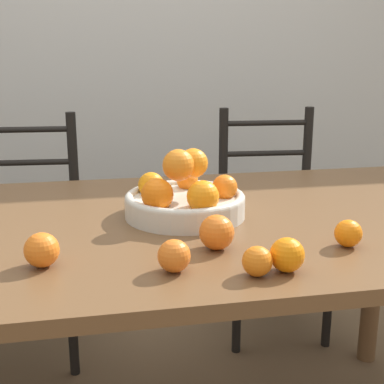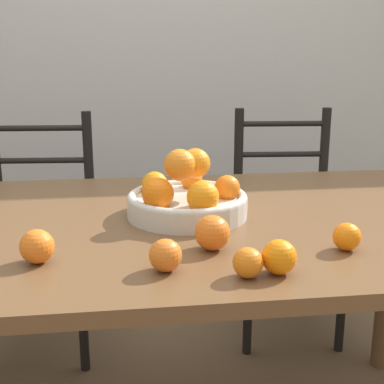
{
  "view_description": "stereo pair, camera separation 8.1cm",
  "coord_description": "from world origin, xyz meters",
  "px_view_note": "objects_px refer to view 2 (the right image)",
  "views": [
    {
      "loc": [
        -0.21,
        -1.32,
        1.2
      ],
      "look_at": [
        0.03,
        -0.07,
        0.86
      ],
      "focal_mm": 50.0,
      "sensor_mm": 36.0,
      "label": 1
    },
    {
      "loc": [
        -0.13,
        -1.33,
        1.2
      ],
      "look_at": [
        0.03,
        -0.07,
        0.86
      ],
      "focal_mm": 50.0,
      "sensor_mm": 36.0,
      "label": 2
    }
  ],
  "objects_px": {
    "chair_right": "(286,224)",
    "chair_left": "(40,235)",
    "fruit_bowl": "(187,197)",
    "orange_loose_4": "(279,257)",
    "orange_loose_2": "(248,263)",
    "orange_loose_1": "(212,233)",
    "orange_loose_3": "(37,246)",
    "orange_loose_5": "(165,255)",
    "orange_loose_0": "(347,237)"
  },
  "relations": [
    {
      "from": "orange_loose_2",
      "to": "orange_loose_4",
      "type": "relative_size",
      "value": 0.86
    },
    {
      "from": "fruit_bowl",
      "to": "orange_loose_5",
      "type": "bearing_deg",
      "value": -103.75
    },
    {
      "from": "orange_loose_0",
      "to": "orange_loose_1",
      "type": "bearing_deg",
      "value": 171.91
    },
    {
      "from": "orange_loose_5",
      "to": "chair_right",
      "type": "xyz_separation_m",
      "value": [
        0.6,
        1.1,
        -0.33
      ]
    },
    {
      "from": "fruit_bowl",
      "to": "orange_loose_0",
      "type": "distance_m",
      "value": 0.43
    },
    {
      "from": "chair_left",
      "to": "fruit_bowl",
      "type": "bearing_deg",
      "value": -51.29
    },
    {
      "from": "orange_loose_2",
      "to": "chair_left",
      "type": "xyz_separation_m",
      "value": [
        -0.58,
        1.15,
        -0.32
      ]
    },
    {
      "from": "orange_loose_3",
      "to": "orange_loose_5",
      "type": "relative_size",
      "value": 1.07
    },
    {
      "from": "chair_left",
      "to": "chair_right",
      "type": "distance_m",
      "value": 1.02
    },
    {
      "from": "orange_loose_1",
      "to": "chair_left",
      "type": "height_order",
      "value": "chair_left"
    },
    {
      "from": "orange_loose_1",
      "to": "orange_loose_3",
      "type": "height_order",
      "value": "orange_loose_1"
    },
    {
      "from": "orange_loose_3",
      "to": "chair_left",
      "type": "height_order",
      "value": "chair_left"
    },
    {
      "from": "chair_right",
      "to": "chair_left",
      "type": "bearing_deg",
      "value": -175.57
    },
    {
      "from": "orange_loose_1",
      "to": "chair_left",
      "type": "xyz_separation_m",
      "value": [
        -0.53,
        0.99,
        -0.33
      ]
    },
    {
      "from": "orange_loose_3",
      "to": "orange_loose_4",
      "type": "bearing_deg",
      "value": -14.06
    },
    {
      "from": "orange_loose_3",
      "to": "orange_loose_4",
      "type": "xyz_separation_m",
      "value": [
        0.48,
        -0.12,
        -0.0
      ]
    },
    {
      "from": "orange_loose_1",
      "to": "orange_loose_2",
      "type": "relative_size",
      "value": 1.3
    },
    {
      "from": "fruit_bowl",
      "to": "chair_right",
      "type": "distance_m",
      "value": 0.97
    },
    {
      "from": "orange_loose_3",
      "to": "chair_right",
      "type": "height_order",
      "value": "chair_right"
    },
    {
      "from": "orange_loose_1",
      "to": "orange_loose_4",
      "type": "distance_m",
      "value": 0.18
    },
    {
      "from": "orange_loose_2",
      "to": "orange_loose_5",
      "type": "xyz_separation_m",
      "value": [
        -0.16,
        0.05,
        0.0
      ]
    },
    {
      "from": "orange_loose_2",
      "to": "chair_right",
      "type": "relative_size",
      "value": 0.06
    },
    {
      "from": "orange_loose_3",
      "to": "chair_right",
      "type": "bearing_deg",
      "value": 49.7
    },
    {
      "from": "orange_loose_2",
      "to": "chair_left",
      "type": "relative_size",
      "value": 0.06
    },
    {
      "from": "fruit_bowl",
      "to": "orange_loose_1",
      "type": "bearing_deg",
      "value": -83.87
    },
    {
      "from": "orange_loose_1",
      "to": "chair_right",
      "type": "xyz_separation_m",
      "value": [
        0.49,
        0.99,
        -0.33
      ]
    },
    {
      "from": "fruit_bowl",
      "to": "orange_loose_0",
      "type": "bearing_deg",
      "value": -42.1
    },
    {
      "from": "orange_loose_0",
      "to": "chair_right",
      "type": "height_order",
      "value": "chair_right"
    },
    {
      "from": "orange_loose_1",
      "to": "chair_right",
      "type": "distance_m",
      "value": 1.16
    },
    {
      "from": "orange_loose_0",
      "to": "orange_loose_3",
      "type": "distance_m",
      "value": 0.67
    },
    {
      "from": "orange_loose_2",
      "to": "chair_left",
      "type": "distance_m",
      "value": 1.33
    },
    {
      "from": "chair_left",
      "to": "orange_loose_2",
      "type": "bearing_deg",
      "value": -58.86
    },
    {
      "from": "orange_loose_4",
      "to": "chair_right",
      "type": "distance_m",
      "value": 1.25
    },
    {
      "from": "orange_loose_0",
      "to": "orange_loose_5",
      "type": "relative_size",
      "value": 0.93
    },
    {
      "from": "orange_loose_0",
      "to": "chair_right",
      "type": "xyz_separation_m",
      "value": [
        0.2,
        1.03,
        -0.32
      ]
    },
    {
      "from": "orange_loose_1",
      "to": "chair_right",
      "type": "bearing_deg",
      "value": 63.71
    },
    {
      "from": "orange_loose_0",
      "to": "orange_loose_1",
      "type": "xyz_separation_m",
      "value": [
        -0.29,
        0.04,
        0.01
      ]
    },
    {
      "from": "orange_loose_2",
      "to": "orange_loose_5",
      "type": "distance_m",
      "value": 0.17
    },
    {
      "from": "orange_loose_5",
      "to": "orange_loose_3",
      "type": "bearing_deg",
      "value": 163.36
    },
    {
      "from": "orange_loose_0",
      "to": "orange_loose_2",
      "type": "distance_m",
      "value": 0.28
    },
    {
      "from": "orange_loose_4",
      "to": "chair_left",
      "type": "distance_m",
      "value": 1.35
    },
    {
      "from": "fruit_bowl",
      "to": "chair_right",
      "type": "height_order",
      "value": "fruit_bowl"
    },
    {
      "from": "fruit_bowl",
      "to": "orange_loose_4",
      "type": "distance_m",
      "value": 0.42
    },
    {
      "from": "orange_loose_2",
      "to": "orange_loose_4",
      "type": "bearing_deg",
      "value": 7.86
    },
    {
      "from": "fruit_bowl",
      "to": "orange_loose_1",
      "type": "relative_size",
      "value": 4.05
    },
    {
      "from": "orange_loose_0",
      "to": "chair_right",
      "type": "relative_size",
      "value": 0.07
    },
    {
      "from": "fruit_bowl",
      "to": "orange_loose_4",
      "type": "height_order",
      "value": "fruit_bowl"
    },
    {
      "from": "orange_loose_1",
      "to": "orange_loose_4",
      "type": "height_order",
      "value": "orange_loose_1"
    },
    {
      "from": "orange_loose_0",
      "to": "orange_loose_1",
      "type": "distance_m",
      "value": 0.3
    },
    {
      "from": "fruit_bowl",
      "to": "chair_right",
      "type": "bearing_deg",
      "value": 55.22
    }
  ]
}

